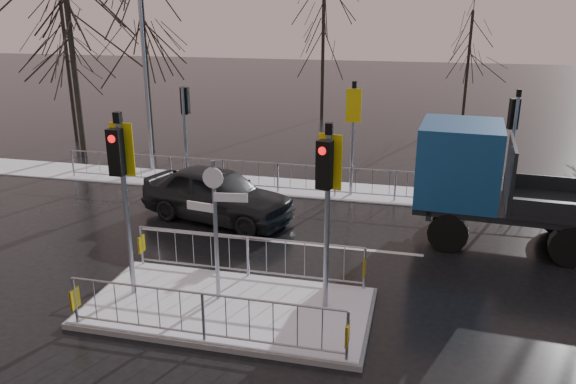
% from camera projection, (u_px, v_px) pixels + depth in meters
% --- Properties ---
extents(ground, '(120.00, 120.00, 0.00)m').
position_uv_depth(ground, '(229.00, 310.00, 11.92)').
color(ground, black).
rests_on(ground, ground).
extents(snow_verge, '(30.00, 2.00, 0.04)m').
position_uv_depth(snow_verge, '(309.00, 189.00, 19.86)').
color(snow_verge, white).
rests_on(snow_verge, ground).
extents(lane_markings, '(8.00, 11.38, 0.01)m').
position_uv_depth(lane_markings, '(224.00, 318.00, 11.62)').
color(lane_markings, silver).
rests_on(lane_markings, ground).
extents(traffic_island, '(6.00, 3.04, 4.15)m').
position_uv_depth(traffic_island, '(228.00, 293.00, 11.82)').
color(traffic_island, '#61615C').
rests_on(traffic_island, ground).
extents(far_kerb_fixtures, '(18.00, 0.65, 3.83)m').
position_uv_depth(far_kerb_fixtures, '(315.00, 166.00, 19.01)').
color(far_kerb_fixtures, gray).
rests_on(far_kerb_fixtures, ground).
extents(car_far_lane, '(5.06, 3.02, 1.61)m').
position_uv_depth(car_far_lane, '(217.00, 194.00, 16.81)').
color(car_far_lane, black).
rests_on(car_far_lane, ground).
extents(flatbed_truck, '(7.10, 3.04, 3.21)m').
position_uv_depth(flatbed_truck, '(496.00, 181.00, 14.98)').
color(flatbed_truck, black).
rests_on(flatbed_truck, ground).
extents(tree_near_a, '(4.75, 4.75, 8.97)m').
position_uv_depth(tree_near_a, '(67.00, 8.00, 22.51)').
color(tree_near_a, black).
rests_on(tree_near_a, ground).
extents(tree_near_b, '(4.00, 4.00, 7.55)m').
position_uv_depth(tree_near_b, '(144.00, 32.00, 23.64)').
color(tree_near_b, black).
rests_on(tree_near_b, ground).
extents(tree_near_c, '(3.50, 3.50, 6.61)m').
position_uv_depth(tree_near_c, '(65.00, 45.00, 25.77)').
color(tree_near_c, black).
rests_on(tree_near_c, ground).
extents(tree_far_a, '(3.75, 3.75, 7.08)m').
position_uv_depth(tree_far_a, '(323.00, 32.00, 31.18)').
color(tree_far_a, black).
rests_on(tree_far_a, ground).
extents(tree_far_b, '(3.25, 3.25, 6.14)m').
position_uv_depth(tree_far_b, '(470.00, 44.00, 31.44)').
color(tree_far_b, black).
rests_on(tree_far_b, ground).
extents(street_lamp_left, '(1.25, 0.18, 8.20)m').
position_uv_depth(street_lamp_left, '(145.00, 54.00, 20.73)').
color(street_lamp_left, gray).
rests_on(street_lamp_left, ground).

